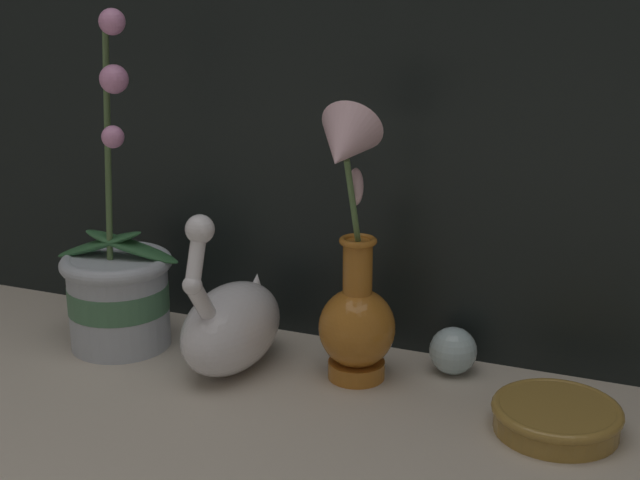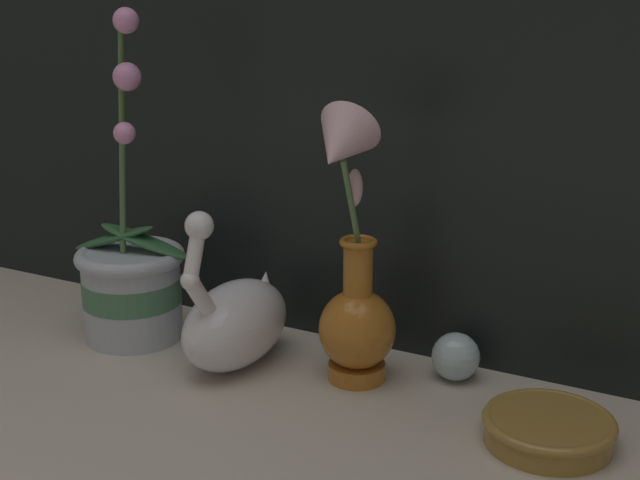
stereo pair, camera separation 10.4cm
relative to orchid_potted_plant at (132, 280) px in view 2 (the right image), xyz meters
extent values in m
plane|color=#BCB2A3|center=(0.29, -0.12, -0.08)|extent=(2.80, 2.80, 0.00)
cylinder|color=#B2BCCC|center=(0.00, 0.00, -0.02)|extent=(0.13, 0.13, 0.12)
cylinder|color=#477A56|center=(0.00, 0.00, -0.01)|extent=(0.13, 0.13, 0.03)
torus|color=#B2BCCC|center=(0.00, 0.00, 0.03)|extent=(0.15, 0.15, 0.02)
cylinder|color=#4C6B3D|center=(0.00, 0.00, 0.19)|extent=(0.01, 0.03, 0.30)
ellipsoid|color=#2D6038|center=(0.02, 0.01, 0.06)|extent=(0.13, 0.06, 0.05)
ellipsoid|color=#2D6038|center=(-0.02, 0.00, 0.06)|extent=(0.13, 0.05, 0.05)
sphere|color=#DB8EC6|center=(0.02, 0.00, 0.34)|extent=(0.03, 0.03, 0.03)
sphere|color=#DB8EC6|center=(0.02, -0.01, 0.27)|extent=(0.04, 0.04, 0.04)
sphere|color=#DB8EC6|center=(0.03, -0.03, 0.21)|extent=(0.03, 0.03, 0.03)
ellipsoid|color=white|center=(0.17, -0.01, -0.03)|extent=(0.10, 0.18, 0.11)
cone|color=white|center=(0.17, 0.06, -0.01)|extent=(0.05, 0.06, 0.07)
cylinder|color=white|center=(0.17, -0.08, 0.03)|extent=(0.02, 0.06, 0.07)
sphere|color=white|center=(0.17, -0.10, 0.06)|extent=(0.02, 0.02, 0.02)
cylinder|color=white|center=(0.17, -0.09, 0.09)|extent=(0.02, 0.04, 0.07)
sphere|color=white|center=(0.17, -0.08, 0.12)|extent=(0.03, 0.03, 0.03)
cylinder|color=#B26B23|center=(0.32, 0.02, -0.07)|extent=(0.07, 0.07, 0.02)
ellipsoid|color=#B26B23|center=(0.32, 0.02, -0.02)|extent=(0.09, 0.09, 0.10)
cylinder|color=#B26B23|center=(0.32, 0.02, 0.06)|extent=(0.04, 0.04, 0.07)
torus|color=#B26B23|center=(0.32, 0.02, 0.09)|extent=(0.05, 0.05, 0.01)
cylinder|color=#567A47|center=(0.32, 0.00, 0.15)|extent=(0.01, 0.05, 0.11)
cone|color=beige|center=(0.32, -0.03, 0.22)|extent=(0.07, 0.09, 0.09)
ellipsoid|color=beige|center=(0.32, 0.01, 0.16)|extent=(0.02, 0.02, 0.04)
sphere|color=silver|center=(0.43, 0.08, -0.05)|extent=(0.06, 0.06, 0.06)
cylinder|color=olive|center=(0.57, -0.02, -0.07)|extent=(0.13, 0.13, 0.03)
torus|color=olive|center=(0.57, -0.02, -0.06)|extent=(0.14, 0.14, 0.01)
camera|label=1|loc=(0.66, -0.92, 0.40)|focal=50.00mm
camera|label=2|loc=(0.75, -0.87, 0.40)|focal=50.00mm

